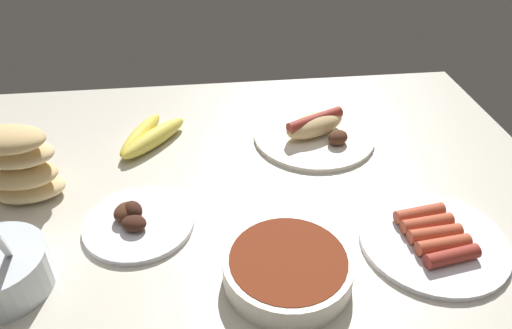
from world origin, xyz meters
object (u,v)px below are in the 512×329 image
(plate_sausages, at_px, (433,239))
(bowl_chili, at_px, (288,267))
(banana_bunch, at_px, (149,136))
(plate_hotdog_assembled, at_px, (315,131))
(plate_grilled_meat, at_px, (137,221))
(bread_stack, at_px, (19,164))

(plate_sausages, bearing_deg, bowl_chili, -169.69)
(banana_bunch, distance_m, plate_hotdog_assembled, 0.35)
(plate_sausages, height_order, plate_grilled_meat, plate_grilled_meat)
(plate_sausages, height_order, bread_stack, bread_stack)
(plate_sausages, relative_size, bread_stack, 1.62)
(banana_bunch, xyz_separation_m, plate_sausages, (0.47, -0.35, -0.01))
(banana_bunch, height_order, bread_stack, bread_stack)
(banana_bunch, distance_m, bread_stack, 0.26)
(bread_stack, bearing_deg, plate_grilled_meat, -26.31)
(bowl_chili, height_order, plate_hotdog_assembled, plate_hotdog_assembled)
(bowl_chili, distance_m, bread_stack, 0.49)
(bread_stack, xyz_separation_m, plate_grilled_meat, (0.20, -0.10, -0.06))
(plate_sausages, bearing_deg, plate_grilled_meat, 168.50)
(banana_bunch, relative_size, plate_hotdog_assembled, 0.70)
(bowl_chili, bearing_deg, plate_hotdog_assembled, 71.81)
(banana_bunch, xyz_separation_m, bread_stack, (-0.20, -0.15, 0.05))
(bowl_chili, relative_size, plate_grilled_meat, 1.04)
(bowl_chili, height_order, plate_grilled_meat, bowl_chili)
(plate_sausages, bearing_deg, bread_stack, 163.85)
(plate_sausages, bearing_deg, plate_hotdog_assembled, 110.26)
(bowl_chili, bearing_deg, bread_stack, 150.89)
(bread_stack, height_order, plate_hotdog_assembled, bread_stack)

